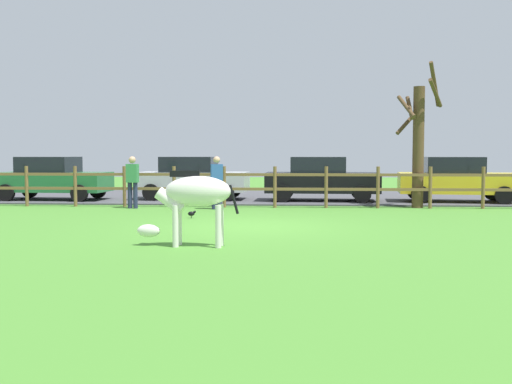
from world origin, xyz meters
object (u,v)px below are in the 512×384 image
(bare_tree, at_px, (419,140))
(zebra, at_px, (194,197))
(parked_car_silver, at_px, (192,178))
(visitor_right_of_tree, at_px, (217,180))
(parked_car_black, at_px, (321,178))
(parked_car_yellow, at_px, (457,179))
(visitor_left_of_tree, at_px, (132,180))
(parked_car_green, at_px, (52,178))
(crow_on_grass, at_px, (192,213))

(bare_tree, bearing_deg, zebra, -124.80)
(parked_car_silver, xyz_separation_m, visitor_right_of_tree, (1.35, -3.39, 0.06))
(bare_tree, xyz_separation_m, parked_car_black, (-2.97, 2.07, -1.31))
(parked_car_yellow, xyz_separation_m, visitor_right_of_tree, (-8.05, -2.81, 0.06))
(zebra, xyz_separation_m, parked_car_black, (2.84, 10.42, -0.08))
(bare_tree, bearing_deg, parked_car_silver, 162.09)
(visitor_left_of_tree, bearing_deg, bare_tree, 4.99)
(parked_car_green, relative_size, parked_car_black, 1.00)
(parked_car_green, height_order, parked_car_silver, same)
(zebra, distance_m, parked_car_silver, 10.99)
(parked_car_silver, xyz_separation_m, visitor_left_of_tree, (-1.34, -3.27, 0.06))
(crow_on_grass, distance_m, parked_car_yellow, 10.01)
(crow_on_grass, height_order, parked_car_silver, parked_car_silver)
(bare_tree, relative_size, parked_car_black, 1.12)
(bare_tree, distance_m, zebra, 10.25)
(parked_car_green, bearing_deg, parked_car_yellow, -0.28)
(bare_tree, bearing_deg, crow_on_grass, -152.15)
(crow_on_grass, distance_m, visitor_right_of_tree, 2.75)
(visitor_left_of_tree, xyz_separation_m, visitor_right_of_tree, (2.69, -0.13, 0.00))
(bare_tree, bearing_deg, parked_car_black, 145.14)
(bare_tree, distance_m, parked_car_black, 3.85)
(crow_on_grass, bearing_deg, bare_tree, 27.85)
(visitor_right_of_tree, bearing_deg, parked_car_black, 41.56)
(parked_car_yellow, bearing_deg, crow_on_grass, -147.14)
(zebra, height_order, parked_car_green, parked_car_green)
(bare_tree, distance_m, parked_car_silver, 8.17)
(visitor_right_of_tree, bearing_deg, bare_tree, 8.21)
(parked_car_yellow, bearing_deg, visitor_right_of_tree, -160.78)
(parked_car_green, bearing_deg, bare_tree, -8.76)
(parked_car_green, height_order, parked_car_black, same)
(parked_car_black, bearing_deg, parked_car_green, -179.38)
(parked_car_silver, bearing_deg, parked_car_black, -5.01)
(parked_car_black, relative_size, visitor_right_of_tree, 2.48)
(parked_car_green, bearing_deg, visitor_right_of_tree, -24.17)
(parked_car_silver, height_order, visitor_right_of_tree, visitor_right_of_tree)
(parked_car_yellow, distance_m, visitor_right_of_tree, 8.52)
(parked_car_black, bearing_deg, visitor_left_of_tree, -154.74)
(parked_car_yellow, bearing_deg, bare_tree, -132.20)
(visitor_right_of_tree, bearing_deg, zebra, -85.98)
(zebra, bearing_deg, parked_car_green, 123.89)
(parked_car_black, relative_size, visitor_left_of_tree, 2.48)
(zebra, relative_size, parked_car_green, 0.47)
(crow_on_grass, bearing_deg, zebra, -79.85)
(zebra, relative_size, parked_car_black, 0.48)
(crow_on_grass, height_order, visitor_right_of_tree, visitor_right_of_tree)
(crow_on_grass, relative_size, visitor_right_of_tree, 0.13)
(visitor_right_of_tree, bearing_deg, visitor_left_of_tree, 177.30)
(visitor_left_of_tree, relative_size, visitor_right_of_tree, 1.00)
(crow_on_grass, xyz_separation_m, parked_car_black, (3.70, 5.59, 0.72))
(crow_on_grass, bearing_deg, parked_car_black, 56.48)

